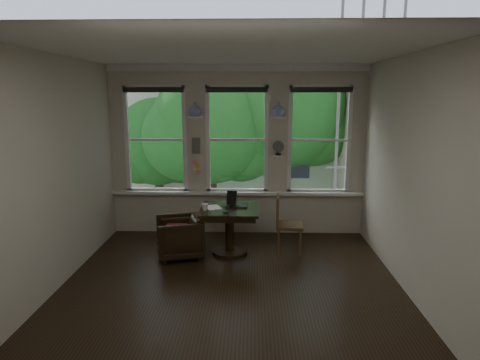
{
  "coord_description": "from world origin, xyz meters",
  "views": [
    {
      "loc": [
        0.28,
        -5.34,
        2.49
      ],
      "look_at": [
        0.09,
        0.9,
        1.24
      ],
      "focal_mm": 32.0,
      "sensor_mm": 36.0,
      "label": 1
    }
  ],
  "objects_px": {
    "armchair_left": "(179,237)",
    "side_chair_right": "(289,225)",
    "table": "(230,231)",
    "mug": "(205,207)",
    "laptop": "(237,207)"
  },
  "relations": [
    {
      "from": "side_chair_right",
      "to": "mug",
      "type": "height_order",
      "value": "side_chair_right"
    },
    {
      "from": "armchair_left",
      "to": "mug",
      "type": "distance_m",
      "value": 0.63
    },
    {
      "from": "side_chair_right",
      "to": "laptop",
      "type": "xyz_separation_m",
      "value": [
        -0.84,
        -0.06,
        0.3
      ]
    },
    {
      "from": "table",
      "to": "mug",
      "type": "xyz_separation_m",
      "value": [
        -0.37,
        -0.14,
        0.43
      ]
    },
    {
      "from": "table",
      "to": "laptop",
      "type": "distance_m",
      "value": 0.4
    },
    {
      "from": "armchair_left",
      "to": "side_chair_right",
      "type": "height_order",
      "value": "side_chair_right"
    },
    {
      "from": "table",
      "to": "side_chair_right",
      "type": "distance_m",
      "value": 0.95
    },
    {
      "from": "laptop",
      "to": "table",
      "type": "bearing_deg",
      "value": -167.8
    },
    {
      "from": "armchair_left",
      "to": "laptop",
      "type": "bearing_deg",
      "value": 85.98
    },
    {
      "from": "armchair_left",
      "to": "side_chair_right",
      "type": "distance_m",
      "value": 1.74
    },
    {
      "from": "side_chair_right",
      "to": "mug",
      "type": "distance_m",
      "value": 1.38
    },
    {
      "from": "armchair_left",
      "to": "mug",
      "type": "relative_size",
      "value": 6.33
    },
    {
      "from": "table",
      "to": "mug",
      "type": "distance_m",
      "value": 0.58
    },
    {
      "from": "side_chair_right",
      "to": "mug",
      "type": "bearing_deg",
      "value": 103.42
    },
    {
      "from": "mug",
      "to": "laptop",
      "type": "bearing_deg",
      "value": 17.68
    }
  ]
}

